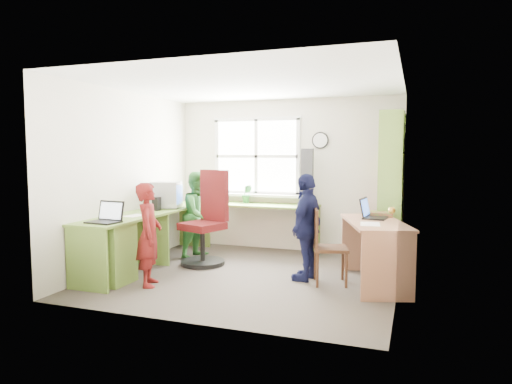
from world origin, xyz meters
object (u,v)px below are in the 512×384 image
(swivel_chair, at_px, (207,224))
(laptop_right, at_px, (371,213))
(laptop_left, at_px, (107,217))
(potted_plant, at_px, (247,194))
(person_green, at_px, (199,214))
(person_navy, at_px, (307,227))
(crt_monitor, at_px, (166,195))
(right_desk, at_px, (375,239))
(person_red, at_px, (149,234))
(cd_tower, at_px, (307,177))
(l_desk, at_px, (148,238))
(bookshelf, at_px, (391,193))
(wooden_chair, at_px, (325,243))

(swivel_chair, bearing_deg, laptop_right, 18.92)
(laptop_left, height_order, potted_plant, potted_plant)
(swivel_chair, height_order, person_green, swivel_chair)
(laptop_left, xyz_separation_m, person_navy, (2.16, 1.01, -0.15))
(swivel_chair, xyz_separation_m, laptop_left, (-0.65, -1.35, 0.24))
(swivel_chair, distance_m, crt_monitor, 0.80)
(right_desk, distance_m, potted_plant, 2.54)
(swivel_chair, bearing_deg, person_red, -79.18)
(cd_tower, height_order, person_green, cd_tower)
(person_red, xyz_separation_m, person_green, (-0.12, 1.53, 0.03))
(crt_monitor, relative_size, cd_tower, 0.54)
(laptop_right, relative_size, person_green, 0.31)
(person_green, bearing_deg, right_desk, -91.31)
(crt_monitor, bearing_deg, right_desk, -21.34)
(l_desk, relative_size, swivel_chair, 2.25)
(swivel_chair, height_order, potted_plant, swivel_chair)
(right_desk, height_order, person_navy, person_navy)
(bookshelf, relative_size, person_red, 1.73)
(right_desk, height_order, cd_tower, cd_tower)
(laptop_left, height_order, person_red, person_red)
(wooden_chair, bearing_deg, cd_tower, 94.50)
(wooden_chair, bearing_deg, l_desk, 170.42)
(crt_monitor, bearing_deg, person_navy, -25.40)
(laptop_left, bearing_deg, laptop_right, 29.37)
(wooden_chair, height_order, potted_plant, potted_plant)
(crt_monitor, xyz_separation_m, person_green, (0.40, 0.25, -0.31))
(wooden_chair, height_order, person_green, person_green)
(person_red, height_order, person_navy, person_navy)
(swivel_chair, distance_m, person_green, 0.46)
(bookshelf, height_order, person_green, bookshelf)
(person_navy, bearing_deg, crt_monitor, -92.30)
(right_desk, relative_size, swivel_chair, 1.10)
(wooden_chair, distance_m, laptop_left, 2.59)
(right_desk, relative_size, laptop_right, 3.64)
(right_desk, distance_m, person_navy, 0.81)
(crt_monitor, relative_size, laptop_right, 1.19)
(l_desk, height_order, laptop_left, laptop_left)
(right_desk, height_order, laptop_right, laptop_right)
(laptop_left, xyz_separation_m, person_red, (0.47, 0.16, -0.20))
(bookshelf, distance_m, laptop_left, 3.75)
(wooden_chair, distance_m, potted_plant, 2.22)
(laptop_right, height_order, person_green, person_green)
(right_desk, height_order, person_red, person_red)
(laptop_right, height_order, cd_tower, cd_tower)
(bookshelf, distance_m, cd_tower, 1.31)
(right_desk, xyz_separation_m, bookshelf, (0.13, 1.04, 0.45))
(right_desk, relative_size, potted_plant, 4.87)
(crt_monitor, relative_size, person_green, 0.37)
(person_navy, bearing_deg, bookshelf, 148.49)
(person_red, bearing_deg, potted_plant, -33.64)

